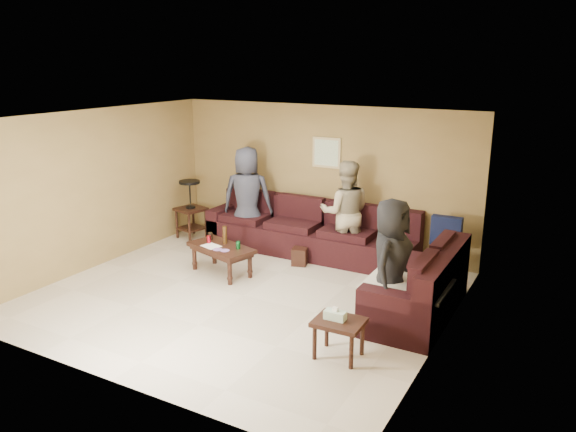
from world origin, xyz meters
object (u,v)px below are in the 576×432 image
Objects in this scene: end_table_left at (191,208)px; person_right at (391,263)px; person_middle at (345,212)px; sectional_sofa at (340,252)px; coffee_table at (221,250)px; side_table_right at (338,325)px; waste_bin at (300,256)px; person_left at (247,197)px.

end_table_left is 4.70m from person_right.
sectional_sofa is at bearing 79.59° from person_middle.
person_middle reaches higher than coffee_table.
person_right is at bearing 77.99° from side_table_right.
coffee_table is 4.19× the size of waste_bin.
person_right is at bearing -34.22° from waste_bin.
person_left is at bearing 61.66° from person_right.
end_table_left reaches higher than waste_bin.
coffee_table is 1.09× the size of end_table_left.
end_table_left is 0.64× the size of person_middle.
person_middle is 2.27m from person_right.
person_left is 1.05× the size of person_middle.
person_right reaches higher than end_table_left.
sectional_sofa is 0.72m from waste_bin.
waste_bin is 2.47m from person_right.
person_left reaches higher than coffee_table.
coffee_table is at bearing -133.80° from waste_bin.
side_table_right is at bearing 113.98° from person_left.
end_table_left reaches higher than coffee_table.
person_right is at bearing -20.27° from end_table_left.
end_table_left is 0.61× the size of person_left.
end_table_left is at bearing 175.24° from sectional_sofa.
person_right reaches higher than coffee_table.
person_middle is (1.86, 0.03, -0.04)m from person_left.
person_left is at bearing 105.84° from coffee_table.
waste_bin is 1.03m from person_middle.
person_left is (-1.97, 0.40, 0.57)m from sectional_sofa.
waste_bin is at bearing -177.76° from sectional_sofa.
person_right is (2.85, -0.41, 0.43)m from coffee_table.
person_right is (0.22, 1.05, 0.43)m from side_table_right.
sectional_sofa is 3.16m from end_table_left.
side_table_right is 1.16m from person_right.
person_left is 1.86m from person_middle.
person_right is (4.40, -1.63, 0.25)m from end_table_left.
end_table_left is at bearing 69.98° from person_right.
sectional_sofa reaches higher than side_table_right.
side_table_right is 0.35× the size of person_middle.
sectional_sofa is 7.82× the size of side_table_right.
person_middle is at bearing 3.25° from end_table_left.
waste_bin is (2.44, -0.29, -0.43)m from end_table_left.
person_middle is at bearing 43.28° from coffee_table.
coffee_table is 2.00× the size of side_table_right.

